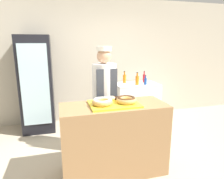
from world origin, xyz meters
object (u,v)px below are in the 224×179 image
Objects in this scene: donut_chocolate_glaze at (126,100)px; chest_freezer at (136,101)px; brownie_back_left at (103,99)px; donut_mini_center at (111,98)px; serving_tray at (114,104)px; bottle_orange_b at (124,78)px; donut_light_glaze at (102,101)px; baker_person at (105,98)px; bottle_orange at (137,80)px; bottle_blue at (145,81)px; bottle_red at (144,78)px; brownie_back_right at (118,98)px; beverage_fridge at (37,84)px.

chest_freezer is at bearing 64.16° from donut_chocolate_glaze.
donut_mini_center is at bearing 0.00° from brownie_back_left.
bottle_orange_b reaches higher than serving_tray.
chest_freezer is at bearing 56.47° from donut_light_glaze.
brownie_back_left is at bearing -105.07° from baker_person.
bottle_orange is 1.32× the size of bottle_blue.
bottle_red reaches higher than donut_mini_center.
serving_tray is at bearing -91.51° from baker_person.
brownie_back_right is (0.21, 0.00, 0.00)m from brownie_back_left.
beverage_fridge reaches higher than serving_tray.
beverage_fridge is at bearing 117.83° from donut_light_glaze.
bottle_orange_b reaches higher than donut_chocolate_glaze.
bottle_orange reaches higher than donut_mini_center.
brownie_back_left is at bearing -131.57° from bottle_blue.
donut_mini_center is at bearing -92.05° from baker_person.
donut_chocolate_glaze reaches higher than brownie_back_left.
donut_chocolate_glaze is at bearing -120.20° from bottle_red.
beverage_fridge is 9.09× the size of bottle_blue.
bottle_blue is (0.15, -0.16, 0.50)m from chest_freezer.
donut_light_glaze is at bearing -105.98° from brownie_back_left.
donut_light_glaze is at bearing -170.90° from serving_tray.
beverage_fridge is (-1.20, 1.59, -0.06)m from brownie_back_right.
baker_person is 6.31× the size of bottle_orange_b.
bottle_orange_b is at bearing 146.04° from chest_freezer.
beverage_fridge is 2.33m from bottle_red.
donut_mini_center is 1.29× the size of brownie_back_right.
chest_freezer is (2.11, 0.01, -0.52)m from beverage_fridge.
donut_chocolate_glaze is 0.16× the size of baker_person.
bottle_blue is at bearing -107.01° from bottle_red.
brownie_back_left reaches higher than serving_tray.
bottle_blue is (1.17, 1.43, -0.08)m from donut_mini_center.
donut_chocolate_glaze is 2.10× the size of donut_mini_center.
donut_light_glaze reaches higher than chest_freezer.
baker_person is 1.59m from chest_freezer.
donut_light_glaze and donut_chocolate_glaze have the same top height.
serving_tray is 2.06m from bottle_orange_b.
bottle_blue reaches higher than serving_tray.
bottle_orange is at bearing -54.28° from bottle_orange_b.
donut_chocolate_glaze reaches higher than serving_tray.
bottle_orange_b is at bearing 65.76° from donut_mini_center.
baker_person is at bearing -139.51° from bottle_blue.
serving_tray is at bearing 9.10° from donut_light_glaze.
brownie_back_right is at bearing -78.81° from baker_person.
donut_chocolate_glaze reaches higher than chest_freezer.
beverage_fridge is 7.14× the size of bottle_red.
donut_chocolate_glaze is 0.24m from donut_mini_center.
bottle_red is (1.24, 1.83, -0.03)m from serving_tray.
bottle_orange_b is (0.63, 1.93, -0.08)m from donut_chocolate_glaze.
bottle_orange_b is 0.49m from bottle_blue.
baker_person is 1.75× the size of chest_freezer.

